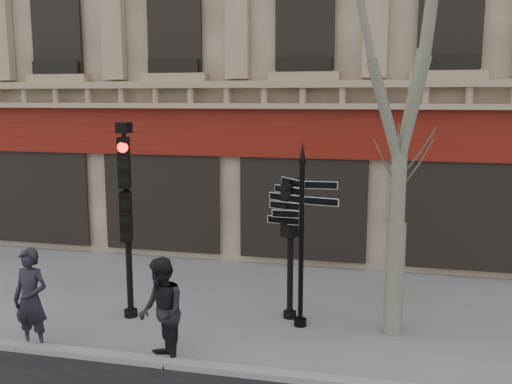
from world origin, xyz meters
TOP-DOWN VIEW (x-y plane):
  - ground at (0.00, 0.00)m, footprint 80.00×80.00m
  - kerb at (0.00, -1.40)m, footprint 80.00×0.25m
  - fingerpost at (0.58, 0.86)m, footprint 2.01×2.01m
  - traffic_signal_main at (-2.94, 0.54)m, footprint 0.53×0.45m
  - traffic_signal_secondary at (0.30, 1.23)m, footprint 0.57×0.50m
  - plane_tree at (2.37, 0.89)m, footprint 3.20×3.20m
  - pedestrian_a at (-3.98, -1.30)m, footprint 0.71×0.49m
  - pedestrian_b at (-1.48, -1.30)m, footprint 1.09×1.14m

SIDE VIEW (x-z plane):
  - ground at x=0.00m, z-range 0.00..0.00m
  - kerb at x=0.00m, z-range 0.00..0.12m
  - pedestrian_b at x=-1.48m, z-range 0.00..1.86m
  - pedestrian_a at x=-3.98m, z-range 0.00..1.87m
  - traffic_signal_secondary at x=0.30m, z-range 0.56..3.40m
  - fingerpost at x=0.58m, z-range 0.63..4.32m
  - traffic_signal_main at x=-2.94m, z-range 0.53..4.56m
  - plane_tree at x=2.37m, z-range 1.71..10.20m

